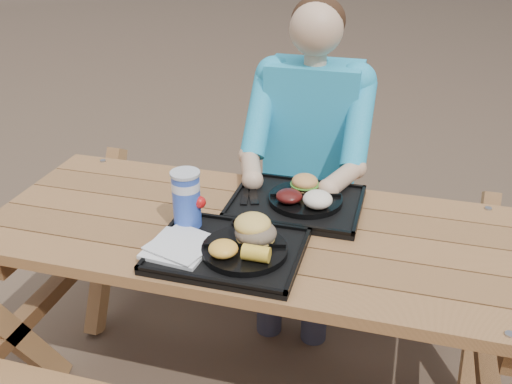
# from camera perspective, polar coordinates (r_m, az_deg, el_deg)

# --- Properties ---
(picnic_table) EXTENTS (1.80, 1.49, 0.75)m
(picnic_table) POSITION_cam_1_polar(r_m,az_deg,el_deg) (2.11, 0.00, -12.30)
(picnic_table) COLOR #999999
(picnic_table) RESTS_ON ground
(tray_near) EXTENTS (0.45, 0.35, 0.02)m
(tray_near) POSITION_cam_1_polar(r_m,az_deg,el_deg) (1.75, -2.83, -5.99)
(tray_near) COLOR black
(tray_near) RESTS_ON picnic_table
(tray_far) EXTENTS (0.45, 0.35, 0.02)m
(tray_far) POSITION_cam_1_polar(r_m,az_deg,el_deg) (2.01, 4.05, -1.23)
(tray_far) COLOR black
(tray_far) RESTS_ON picnic_table
(plate_near) EXTENTS (0.26, 0.26, 0.02)m
(plate_near) POSITION_cam_1_polar(r_m,az_deg,el_deg) (1.72, -1.15, -5.80)
(plate_near) COLOR black
(plate_near) RESTS_ON tray_near
(plate_far) EXTENTS (0.26, 0.26, 0.02)m
(plate_far) POSITION_cam_1_polar(r_m,az_deg,el_deg) (2.00, 4.97, -0.70)
(plate_far) COLOR black
(plate_far) RESTS_ON tray_far
(napkin_stack) EXTENTS (0.20, 0.20, 0.02)m
(napkin_stack) POSITION_cam_1_polar(r_m,az_deg,el_deg) (1.75, -7.74, -5.41)
(napkin_stack) COLOR silver
(napkin_stack) RESTS_ON tray_near
(soda_cup) EXTENTS (0.09, 0.09, 0.18)m
(soda_cup) POSITION_cam_1_polar(r_m,az_deg,el_deg) (1.83, -6.96, -0.84)
(soda_cup) COLOR #183DB4
(soda_cup) RESTS_ON tray_near
(condiment_bbq) EXTENTS (0.04, 0.04, 0.03)m
(condiment_bbq) POSITION_cam_1_polar(r_m,az_deg,el_deg) (1.83, -1.79, -3.33)
(condiment_bbq) COLOR #330805
(condiment_bbq) RESTS_ON tray_near
(condiment_mustard) EXTENTS (0.06, 0.06, 0.03)m
(condiment_mustard) POSITION_cam_1_polar(r_m,az_deg,el_deg) (1.82, -0.01, -3.38)
(condiment_mustard) COLOR gold
(condiment_mustard) RESTS_ON tray_near
(sandwich) EXTENTS (0.12, 0.12, 0.12)m
(sandwich) POSITION_cam_1_polar(r_m,az_deg,el_deg) (1.71, -0.03, -3.04)
(sandwich) COLOR #F8C457
(sandwich) RESTS_ON plate_near
(mac_cheese) EXTENTS (0.09, 0.09, 0.04)m
(mac_cheese) POSITION_cam_1_polar(r_m,az_deg,el_deg) (1.67, -3.29, -5.68)
(mac_cheese) COLOR #FFBF43
(mac_cheese) RESTS_ON plate_near
(corn_cob) EXTENTS (0.08, 0.08, 0.05)m
(corn_cob) POSITION_cam_1_polar(r_m,az_deg,el_deg) (1.64, 0.01, -6.15)
(corn_cob) COLOR yellow
(corn_cob) RESTS_ON plate_near
(cutlery_far) EXTENTS (0.09, 0.17, 0.01)m
(cutlery_far) POSITION_cam_1_polar(r_m,az_deg,el_deg) (2.05, -0.32, -0.13)
(cutlery_far) COLOR black
(cutlery_far) RESTS_ON tray_far
(burger) EXTENTS (0.10, 0.10, 0.09)m
(burger) POSITION_cam_1_polar(r_m,az_deg,el_deg) (2.03, 4.91, 1.36)
(burger) COLOR #DE954E
(burger) RESTS_ON plate_far
(baked_beans) EXTENTS (0.09, 0.09, 0.04)m
(baked_beans) POSITION_cam_1_polar(r_m,az_deg,el_deg) (1.95, 3.34, -0.42)
(baked_beans) COLOR #48100E
(baked_beans) RESTS_ON plate_far
(potato_salad) EXTENTS (0.10, 0.10, 0.06)m
(potato_salad) POSITION_cam_1_polar(r_m,az_deg,el_deg) (1.92, 6.18, -0.74)
(potato_salad) COLOR white
(potato_salad) RESTS_ON plate_far
(diner) EXTENTS (0.48, 0.84, 1.28)m
(diner) POSITION_cam_1_polar(r_m,az_deg,el_deg) (2.50, 5.40, 1.71)
(diner) COLOR teal
(diner) RESTS_ON ground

